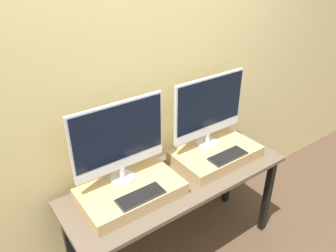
% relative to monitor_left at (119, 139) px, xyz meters
% --- Properties ---
extents(wall_back, '(8.00, 0.04, 2.60)m').
position_rel_monitor_left_xyz_m(wall_back, '(0.37, 0.23, 0.15)').
color(wall_back, '#DBC684').
rests_on(wall_back, ground_plane).
extents(workbench, '(1.65, 0.57, 0.77)m').
position_rel_monitor_left_xyz_m(workbench, '(0.37, -0.12, -0.48)').
color(workbench, brown).
rests_on(workbench, ground_plane).
extents(wooden_riser_left, '(0.65, 0.39, 0.08)m').
position_rel_monitor_left_xyz_m(wooden_riser_left, '(0.00, -0.10, -0.34)').
color(wooden_riser_left, tan).
rests_on(wooden_riser_left, workbench).
extents(monitor_left, '(0.63, 0.17, 0.55)m').
position_rel_monitor_left_xyz_m(monitor_left, '(0.00, 0.00, 0.00)').
color(monitor_left, silver).
rests_on(monitor_left, wooden_riser_left).
extents(keyboard_left, '(0.30, 0.12, 0.01)m').
position_rel_monitor_left_xyz_m(keyboard_left, '(0.00, -0.23, -0.29)').
color(keyboard_left, '#2D2D2D').
rests_on(keyboard_left, wooden_riser_left).
extents(wooden_riser_right, '(0.65, 0.39, 0.08)m').
position_rel_monitor_left_xyz_m(wooden_riser_right, '(0.74, -0.10, -0.34)').
color(wooden_riser_right, tan).
rests_on(wooden_riser_right, workbench).
extents(monitor_right, '(0.63, 0.17, 0.55)m').
position_rel_monitor_left_xyz_m(monitor_right, '(0.74, 0.00, 0.00)').
color(monitor_right, silver).
rests_on(monitor_right, wooden_riser_right).
extents(keyboard_right, '(0.30, 0.12, 0.01)m').
position_rel_monitor_left_xyz_m(keyboard_right, '(0.74, -0.23, -0.29)').
color(keyboard_right, '#2D2D2D').
rests_on(keyboard_right, wooden_riser_right).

